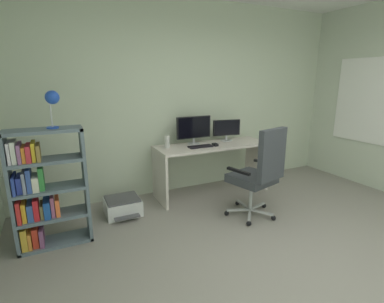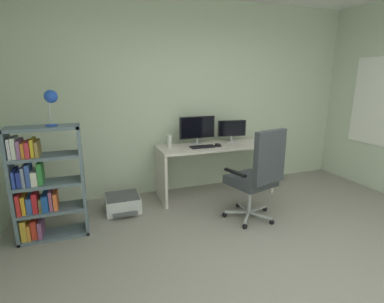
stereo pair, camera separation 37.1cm
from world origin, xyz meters
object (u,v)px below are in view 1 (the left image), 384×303
Objects in this scene: computer_mouse at (215,145)px; desktop_speaker at (167,142)px; printer at (123,206)px; monitor_secondary at (227,129)px; bookshelf at (42,191)px; office_chair at (260,171)px; desk at (212,157)px; monitor_main at (194,128)px; keyboard at (200,146)px; desk_lamp at (52,100)px.

computer_mouse is 0.68m from desktop_speaker.
monitor_secondary is at bearing 8.54° from printer.
monitor_secondary is at bearing 13.72° from bookshelf.
desk is at bearing 96.30° from office_chair.
desk is at bearing -27.78° from monitor_main.
office_chair is at bearing -29.22° from printer.
office_chair is (-0.21, -1.08, -0.33)m from monitor_secondary.
desk is 1.38× the size of bookshelf.
printer is at bearing -163.59° from desktop_speaker.
bookshelf reaches higher than monitor_secondary.
keyboard is at bearing 178.87° from computer_mouse.
desk_lamp reaches higher than computer_mouse.
monitor_secondary is 0.35× the size of bookshelf.
keyboard is 2.02m from bookshelf.
monitor_main is at bearing 12.63° from printer.
keyboard is at bearing -160.15° from desk.
bookshelf is (-1.98, -0.40, -0.17)m from keyboard.
monitor_secondary is 1.15m from office_chair.
computer_mouse is (-0.02, -0.10, 0.20)m from desk.
bookshelf reaches higher than printer.
monitor_secondary is 1.20× the size of desk_lamp.
desk_lamp is (-2.14, 0.46, 0.87)m from office_chair.
desktop_speaker reaches higher than keyboard.
office_chair is 2.37m from bookshelf.
desk is 0.23m from computer_mouse.
keyboard is 0.23m from computer_mouse.
office_chair reaches higher than monitor_secondary.
bookshelf reaches higher than desk.
desktop_speaker is 1.67m from bookshelf.
bookshelf is at bearing -167.54° from desk.
desktop_speaker is 1.31m from office_chair.
office_chair is (0.78, -1.03, -0.23)m from desktop_speaker.
printer is at bearing 28.80° from desk_lamp.
desk_lamp is (-1.79, -0.40, 0.72)m from keyboard.
office_chair reaches higher than desk.
desk_lamp reaches higher than desktop_speaker.
computer_mouse is at bearing 98.26° from office_chair.
computer_mouse is 0.59× the size of desktop_speaker.
desktop_speaker is 0.14× the size of bookshelf.
monitor_main is at bearing 136.69° from computer_mouse.
office_chair is at bearing -72.12° from monitor_main.
desk_lamp is at bearing 0.09° from bookshelf.
desktop_speaker is 0.48× the size of desk_lamp.
desk_lamp is at bearing -166.45° from desk.
computer_mouse is at bearing -145.15° from monitor_secondary.
printer is at bearing -174.80° from desk.
computer_mouse reaches higher than desk.
monitor_main is 0.31m from keyboard.
desk is 0.73m from desktop_speaker.
desk_lamp is at bearing -157.25° from desktop_speaker.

